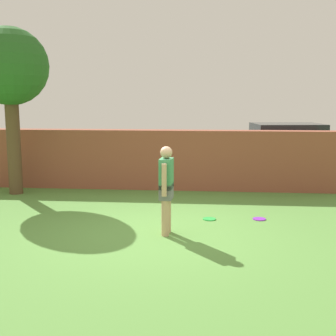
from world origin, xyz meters
TOP-DOWN VIEW (x-y plane):
  - ground_plane at (0.00, 0.00)m, footprint 40.00×40.00m
  - brick_wall at (-1.50, 4.04)m, footprint 12.01×0.50m
  - tree at (-4.05, 3.07)m, footprint 1.96×1.96m
  - person at (0.20, -0.03)m, footprint 0.25×0.54m
  - car at (3.32, 5.74)m, footprint 4.38×2.33m
  - frisbee_green at (0.99, 1.02)m, footprint 0.27×0.27m
  - frisbee_purple at (2.02, 1.11)m, footprint 0.27×0.27m

SIDE VIEW (x-z plane):
  - ground_plane at x=0.00m, z-range 0.00..0.00m
  - frisbee_green at x=0.99m, z-range 0.00..0.02m
  - frisbee_purple at x=2.02m, z-range 0.00..0.02m
  - brick_wall at x=-1.50m, z-range 0.00..1.62m
  - car at x=3.32m, z-range 0.00..1.72m
  - person at x=0.20m, z-range 0.09..1.71m
  - tree at x=-4.05m, z-range 1.06..5.31m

